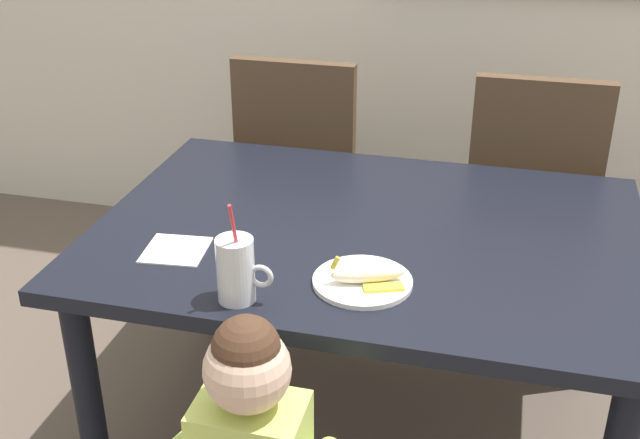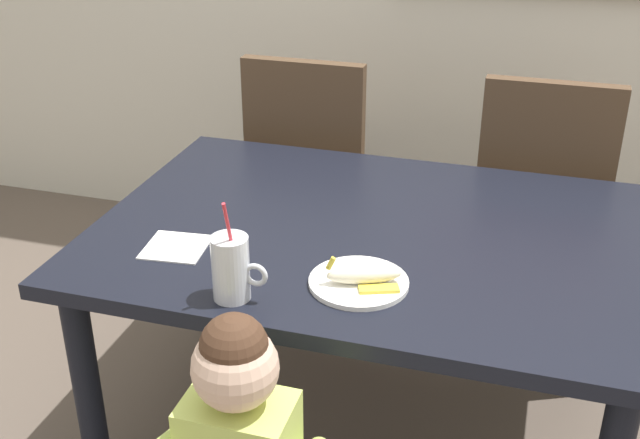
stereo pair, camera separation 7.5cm
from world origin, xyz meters
The scene contains 8 objects.
ground_plane centered at (0.00, 0.00, 0.00)m, with size 24.00×24.00×0.00m, color brown.
dining_table centered at (0.00, 0.00, 0.62)m, with size 1.41×1.01×0.70m.
dining_chair_left centered at (-0.38, 0.73, 0.54)m, with size 0.44×0.44×0.96m.
dining_chair_right centered at (0.42, 0.72, 0.54)m, with size 0.44×0.45×0.96m.
milk_cup centered at (-0.21, -0.41, 0.77)m, with size 0.13×0.08×0.25m.
snack_plate centered at (0.04, -0.28, 0.71)m, with size 0.23×0.23×0.01m, color white.
peeled_banana centered at (0.06, -0.29, 0.73)m, with size 0.18×0.13×0.07m.
paper_napkin centered at (-0.44, -0.24, 0.71)m, with size 0.15×0.15×0.00m, color white.
Camera 1 is at (0.33, -1.81, 1.64)m, focal length 44.40 mm.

